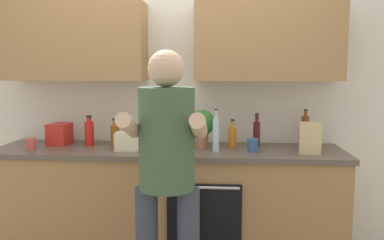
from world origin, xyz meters
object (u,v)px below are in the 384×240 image
object	(u,v)px
bottle_syrup	(115,135)
potted_herb	(202,125)
bottle_wine	(257,133)
bottle_hotsauce	(89,133)
grocery_bag_bread	(310,138)
cup_ceramic	(31,144)
knife_block	(171,133)
bottle_vinegar	(305,130)
grocery_bag_crisps	(60,134)
cup_tea	(253,145)
bottle_water	(216,134)
grocery_bag_rice	(128,141)
person_standing	(167,164)
bottle_juice	(232,137)

from	to	relation	value
bottle_syrup	potted_herb	size ratio (longest dim) A/B	0.74
bottle_wine	bottle_hotsauce	size ratio (longest dim) A/B	1.10
potted_herb	grocery_bag_bread	bearing A→B (deg)	-7.42
cup_ceramic	knife_block	bearing A→B (deg)	12.72
bottle_vinegar	grocery_bag_crisps	distance (m)	2.09
cup_ceramic	cup_tea	distance (m)	1.78
potted_herb	grocery_bag_crisps	bearing A→B (deg)	176.61
bottle_wine	bottle_water	distance (m)	0.39
cup_tea	grocery_bag_bread	size ratio (longest dim) A/B	0.45
bottle_water	cup_tea	xyz separation A→B (m)	(0.29, 0.01, -0.09)
potted_herb	grocery_bag_rice	world-z (taller)	potted_herb
grocery_bag_bread	potted_herb	bearing A→B (deg)	172.58
grocery_bag_rice	bottle_wine	bearing A→B (deg)	10.20
person_standing	grocery_bag_rice	size ratio (longest dim) A/B	8.16
person_standing	bottle_juice	size ratio (longest dim) A/B	7.04
bottle_wine	cup_tea	bearing A→B (deg)	-103.12
bottle_water	knife_block	bearing A→B (deg)	150.91
person_standing	knife_block	world-z (taller)	person_standing
cup_ceramic	cup_tea	size ratio (longest dim) A/B	0.89
bottle_water	bottle_hotsauce	bearing A→B (deg)	171.94
bottle_juice	cup_tea	distance (m)	0.23
person_standing	grocery_bag_rice	bearing A→B (deg)	119.08
bottle_vinegar	grocery_bag_crisps	bearing A→B (deg)	-177.15
grocery_bag_bread	grocery_bag_crisps	xyz separation A→B (m)	(-2.07, 0.18, -0.02)
bottle_hotsauce	potted_herb	xyz separation A→B (m)	(0.95, -0.04, 0.08)
cup_tea	grocery_bag_rice	distance (m)	1.00
cup_tea	potted_herb	size ratio (longest dim) A/B	0.33
bottle_juice	grocery_bag_bread	distance (m)	0.62
grocery_bag_crisps	cup_tea	bearing A→B (deg)	-6.06
cup_ceramic	grocery_bag_bread	world-z (taller)	grocery_bag_bread
cup_ceramic	grocery_bag_crisps	size ratio (longest dim) A/B	0.48
person_standing	cup_tea	world-z (taller)	person_standing
bottle_syrup	person_standing	bearing A→B (deg)	-57.99
cup_ceramic	bottle_wine	bearing A→B (deg)	7.59
bottle_syrup	grocery_bag_bread	bearing A→B (deg)	-5.98
cup_ceramic	grocery_bag_crisps	distance (m)	0.27
knife_block	grocery_bag_crisps	xyz separation A→B (m)	(-0.97, -0.02, -0.02)
bottle_hotsauce	knife_block	size ratio (longest dim) A/B	0.95
cup_ceramic	potted_herb	xyz separation A→B (m)	(1.37, 0.16, 0.15)
person_standing	bottle_syrup	size ratio (longest dim) A/B	7.05
cup_ceramic	grocery_bag_rice	world-z (taller)	grocery_bag_rice
bottle_hotsauce	bottle_water	distance (m)	1.08
bottle_syrup	bottle_hotsauce	size ratio (longest dim) A/B	0.91
grocery_bag_rice	grocery_bag_crisps	bearing A→B (deg)	164.86
bottle_syrup	bottle_juice	size ratio (longest dim) A/B	1.00
cup_tea	grocery_bag_bread	world-z (taller)	grocery_bag_bread
person_standing	cup_tea	size ratio (longest dim) A/B	15.88
bottle_juice	cup_ceramic	distance (m)	1.64
potted_herb	grocery_bag_crisps	world-z (taller)	potted_herb
bottle_wine	bottle_vinegar	world-z (taller)	bottle_vinegar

